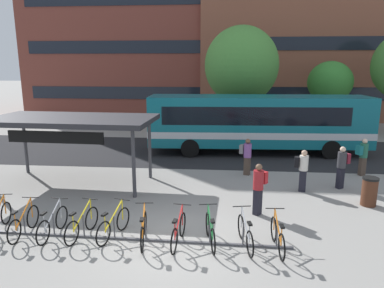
{
  "coord_description": "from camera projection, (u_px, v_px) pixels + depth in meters",
  "views": [
    {
      "loc": [
        1.35,
        -9.06,
        4.85
      ],
      "look_at": [
        0.13,
        4.77,
        1.75
      ],
      "focal_mm": 33.07,
      "sensor_mm": 36.0,
      "label": 1
    }
  ],
  "objects": [
    {
      "name": "parked_bicycle_orange_1",
      "position": [
        24.0,
        223.0,
        10.24
      ],
      "size": [
        0.52,
        1.72,
        0.99
      ],
      "rotation": [
        0.0,
        0.0,
        1.59
      ],
      "color": "black",
      "rests_on": "ground"
    },
    {
      "name": "building_centre_block",
      "position": [
        204.0,
        56.0,
        46.27
      ],
      "size": [
        15.12,
        10.39,
        12.05
      ],
      "color": "brown",
      "rests_on": "ground"
    },
    {
      "name": "parked_bicycle_orange_5",
      "position": [
        144.0,
        230.0,
        9.81
      ],
      "size": [
        0.52,
        1.71,
        0.99
      ],
      "rotation": [
        0.0,
        0.0,
        1.71
      ],
      "color": "black",
      "rests_on": "ground"
    },
    {
      "name": "bike_rack",
      "position": [
        130.0,
        237.0,
        10.02
      ],
      "size": [
        9.05,
        0.3,
        0.7
      ],
      "rotation": [
        0.0,
        0.0,
        -0.02
      ],
      "color": "#47474C",
      "rests_on": "ground"
    },
    {
      "name": "parked_bicycle_green_7",
      "position": [
        210.0,
        231.0,
        9.72
      ],
      "size": [
        0.52,
        1.7,
        0.99
      ],
      "rotation": [
        0.0,
        0.0,
        1.75
      ],
      "color": "black",
      "rests_on": "ground"
    },
    {
      "name": "parked_bicycle_silver_8",
      "position": [
        245.0,
        234.0,
        9.57
      ],
      "size": [
        0.52,
        1.7,
        0.99
      ],
      "rotation": [
        0.0,
        0.0,
        1.75
      ],
      "color": "black",
      "rests_on": "ground"
    },
    {
      "name": "parked_bicycle_orange_9",
      "position": [
        278.0,
        237.0,
        9.42
      ],
      "size": [
        0.52,
        1.72,
        0.99
      ],
      "rotation": [
        0.0,
        0.0,
        1.63
      ],
      "color": "black",
      "rests_on": "ground"
    },
    {
      "name": "ground",
      "position": [
        173.0,
        241.0,
        9.98
      ],
      "size": [
        200.0,
        200.0,
        0.0
      ],
      "primitive_type": "plane",
      "color": "gray"
    },
    {
      "name": "street_tree_1",
      "position": [
        241.0,
        65.0,
        24.48
      ],
      "size": [
        5.1,
        5.1,
        7.53
      ],
      "color": "brown",
      "rests_on": "ground"
    },
    {
      "name": "commuter_teal_pack_1",
      "position": [
        363.0,
        155.0,
        15.71
      ],
      "size": [
        0.6,
        0.49,
        1.69
      ],
      "rotation": [
        0.0,
        0.0,
        0.4
      ],
      "color": "#47382D",
      "rests_on": "ground"
    },
    {
      "name": "commuter_maroon_pack_0",
      "position": [
        342.0,
        164.0,
        14.06
      ],
      "size": [
        0.6,
        0.55,
        1.72
      ],
      "rotation": [
        0.0,
        0.0,
        3.74
      ],
      "color": "black",
      "rests_on": "ground"
    },
    {
      "name": "parked_bicycle_red_6",
      "position": [
        178.0,
        231.0,
        9.72
      ],
      "size": [
        0.52,
        1.72,
        0.99
      ],
      "rotation": [
        0.0,
        0.0,
        1.46
      ],
      "color": "black",
      "rests_on": "ground"
    },
    {
      "name": "building_right_wing",
      "position": [
        334.0,
        7.0,
        34.25
      ],
      "size": [
        25.18,
        12.54,
        20.68
      ],
      "color": "brown",
      "rests_on": "ground"
    },
    {
      "name": "parked_bicycle_yellow_4",
      "position": [
        114.0,
        225.0,
        10.11
      ],
      "size": [
        0.63,
        1.67,
        0.99
      ],
      "rotation": [
        0.0,
        0.0,
        1.3
      ],
      "color": "black",
      "rests_on": "ground"
    },
    {
      "name": "parked_bicycle_silver_2",
      "position": [
        53.0,
        224.0,
        10.18
      ],
      "size": [
        0.52,
        1.72,
        0.99
      ],
      "rotation": [
        0.0,
        0.0,
        1.51
      ],
      "color": "black",
      "rests_on": "ground"
    },
    {
      "name": "building_left_wing",
      "position": [
        131.0,
        14.0,
        36.21
      ],
      "size": [
        18.09,
        11.97,
        20.03
      ],
      "color": "brown",
      "rests_on": "ground"
    },
    {
      "name": "bus_lane_asphalt",
      "position": [
        199.0,
        151.0,
        20.32
      ],
      "size": [
        80.0,
        7.2,
        0.01
      ],
      "primitive_type": "cube",
      "color": "#232326",
      "rests_on": "ground"
    },
    {
      "name": "trash_bin",
      "position": [
        369.0,
        191.0,
        12.42
      ],
      "size": [
        0.55,
        0.55,
        1.03
      ],
      "color": "#4C2819",
      "rests_on": "ground"
    },
    {
      "name": "commuter_black_pack_4",
      "position": [
        302.0,
        168.0,
        13.71
      ],
      "size": [
        0.57,
        0.4,
        1.67
      ],
      "rotation": [
        0.0,
        0.0,
        6.1
      ],
      "color": "black",
      "rests_on": "ground"
    },
    {
      "name": "transit_shelter",
      "position": [
        71.0,
        122.0,
        14.22
      ],
      "size": [
        6.73,
        3.48,
        2.81
      ],
      "rotation": [
        0.0,
        0.0,
        -0.04
      ],
      "color": "#38383D",
      "rests_on": "ground"
    },
    {
      "name": "street_tree_0",
      "position": [
        330.0,
        82.0,
        26.12
      ],
      "size": [
        3.25,
        3.25,
        5.16
      ],
      "color": "brown",
      "rests_on": "ground"
    },
    {
      "name": "commuter_red_pack_2",
      "position": [
        259.0,
        185.0,
        11.57
      ],
      "size": [
        0.57,
        0.6,
        1.74
      ],
      "rotation": [
        0.0,
        0.0,
        4.01
      ],
      "color": "black",
      "rests_on": "ground"
    },
    {
      "name": "commuter_grey_pack_3",
      "position": [
        247.0,
        154.0,
        15.82
      ],
      "size": [
        0.6,
        0.51,
        1.67
      ],
      "rotation": [
        0.0,
        0.0,
        5.83
      ],
      "color": "#47382D",
      "rests_on": "ground"
    },
    {
      "name": "city_bus",
      "position": [
        259.0,
        122.0,
        19.65
      ],
      "size": [
        12.12,
        3.08,
        3.2
      ],
      "rotation": [
        0.0,
        0.0,
        0.04
      ],
      "color": "#0F6070",
      "rests_on": "ground"
    },
    {
      "name": "parked_bicycle_yellow_3",
      "position": [
        82.0,
        225.0,
        10.14
      ],
      "size": [
        0.53,
        1.7,
        0.99
      ],
      "rotation": [
        0.0,
        0.0,
        1.38
      ],
      "color": "black",
      "rests_on": "ground"
    }
  ]
}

